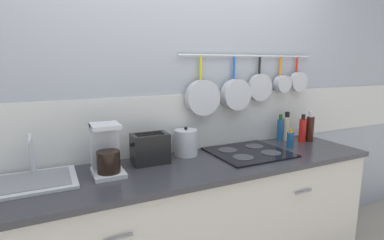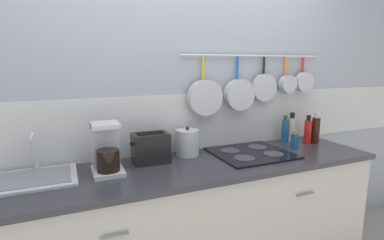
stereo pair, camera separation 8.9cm
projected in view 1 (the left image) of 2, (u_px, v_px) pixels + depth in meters
name	position (u px, v px, depth m)	size (l,w,h in m)	color
wall_back	(180.00, 104.00, 2.18)	(7.20, 0.16, 2.60)	#999EA8
cabinet_base	(201.00, 231.00, 2.02)	(2.42, 0.59, 0.90)	#B7B2A8
countertop	(201.00, 166.00, 1.94)	(2.46, 0.61, 0.03)	#2D2D33
sink_basin	(33.00, 179.00, 1.62)	(0.44, 0.37, 0.24)	#B7BABF
coffee_maker	(106.00, 153.00, 1.74)	(0.18, 0.22, 0.30)	#B7BABF
toaster	(150.00, 148.00, 1.92)	(0.25, 0.15, 0.20)	black
kettle	(186.00, 143.00, 2.10)	(0.16, 0.16, 0.21)	#B7BABF
cooktop	(249.00, 152.00, 2.16)	(0.53, 0.48, 0.01)	black
bottle_cooking_wine	(290.00, 139.00, 2.29)	(0.05, 0.05, 0.14)	navy
bottle_vinegar	(280.00, 129.00, 2.48)	(0.05, 0.05, 0.22)	navy
bottle_dish_soap	(286.00, 128.00, 2.51)	(0.07, 0.07, 0.24)	#BFB799
bottle_sesame_oil	(302.00, 130.00, 2.45)	(0.06, 0.06, 0.23)	red
bottle_olive_oil	(310.00, 128.00, 2.47)	(0.06, 0.06, 0.25)	#33140F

